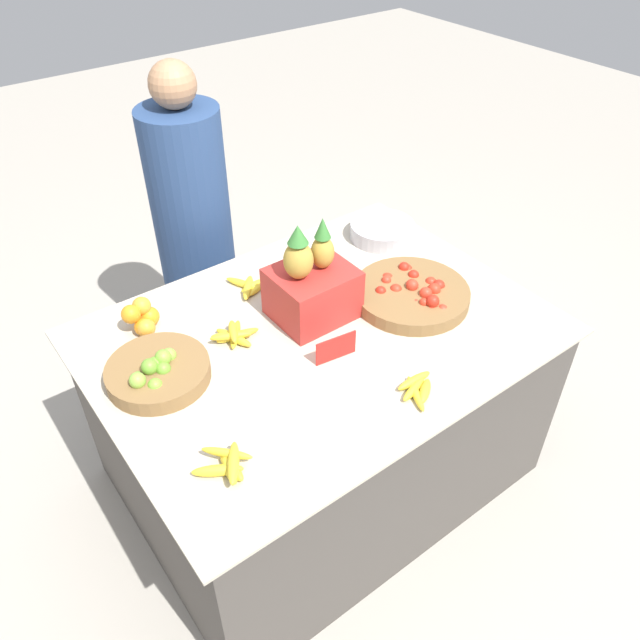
# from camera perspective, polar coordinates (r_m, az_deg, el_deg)

# --- Properties ---
(ground_plane) EXTENTS (12.00, 12.00, 0.00)m
(ground_plane) POSITION_cam_1_polar(r_m,az_deg,el_deg) (2.85, 0.00, -13.37)
(ground_plane) COLOR #ADA599
(market_table) EXTENTS (1.61, 1.19, 0.80)m
(market_table) POSITION_cam_1_polar(r_m,az_deg,el_deg) (2.54, 0.00, -7.88)
(market_table) COLOR #4C4742
(market_table) RESTS_ON ground_plane
(lime_bowl) EXTENTS (0.34, 0.34, 0.11)m
(lime_bowl) POSITION_cam_1_polar(r_m,az_deg,el_deg) (2.12, -14.60, -4.58)
(lime_bowl) COLOR olive
(lime_bowl) RESTS_ON market_table
(tomato_basket) EXTENTS (0.44, 0.44, 0.09)m
(tomato_basket) POSITION_cam_1_polar(r_m,az_deg,el_deg) (2.42, 8.40, 2.41)
(tomato_basket) COLOR olive
(tomato_basket) RESTS_ON market_table
(orange_pile) EXTENTS (0.14, 0.13, 0.12)m
(orange_pile) POSITION_cam_1_polar(r_m,az_deg,el_deg) (2.33, -15.93, 0.20)
(orange_pile) COLOR orange
(orange_pile) RESTS_ON market_table
(metal_bowl) EXTENTS (0.28, 0.28, 0.07)m
(metal_bowl) POSITION_cam_1_polar(r_m,az_deg,el_deg) (2.78, 5.71, 8.13)
(metal_bowl) COLOR #B7B7BF
(metal_bowl) RESTS_ON market_table
(price_sign) EXTENTS (0.15, 0.03, 0.09)m
(price_sign) POSITION_cam_1_polar(r_m,az_deg,el_deg) (2.12, 1.47, -2.58)
(price_sign) COLOR red
(price_sign) RESTS_ON market_table
(produce_crate) EXTENTS (0.29, 0.25, 0.40)m
(produce_crate) POSITION_cam_1_polar(r_m,az_deg,el_deg) (2.26, -0.78, 3.12)
(produce_crate) COLOR #B22D28
(produce_crate) RESTS_ON market_table
(banana_bunch_front_center) EXTENTS (0.16, 0.15, 0.03)m
(banana_bunch_front_center) POSITION_cam_1_polar(r_m,az_deg,el_deg) (2.05, 8.88, -6.19)
(banana_bunch_front_center) COLOR yellow
(banana_bunch_front_center) RESTS_ON market_table
(banana_bunch_middle_right) EXTENTS (0.18, 0.16, 0.06)m
(banana_bunch_middle_right) POSITION_cam_1_polar(r_m,az_deg,el_deg) (2.23, -7.88, -1.38)
(banana_bunch_middle_right) COLOR yellow
(banana_bunch_middle_right) RESTS_ON market_table
(banana_bunch_middle_left) EXTENTS (0.15, 0.18, 0.04)m
(banana_bunch_middle_left) POSITION_cam_1_polar(r_m,az_deg,el_deg) (2.47, -6.49, 3.09)
(banana_bunch_middle_left) COLOR yellow
(banana_bunch_middle_left) RESTS_ON market_table
(banana_bunch_front_right) EXTENTS (0.18, 0.18, 0.06)m
(banana_bunch_front_right) POSITION_cam_1_polar(r_m,az_deg,el_deg) (1.83, -8.46, -12.96)
(banana_bunch_front_right) COLOR yellow
(banana_bunch_front_right) RESTS_ON market_table
(vendor_person) EXTENTS (0.35, 0.35, 1.52)m
(vendor_person) POSITION_cam_1_polar(r_m,az_deg,el_deg) (3.02, -11.34, 7.12)
(vendor_person) COLOR navy
(vendor_person) RESTS_ON ground_plane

